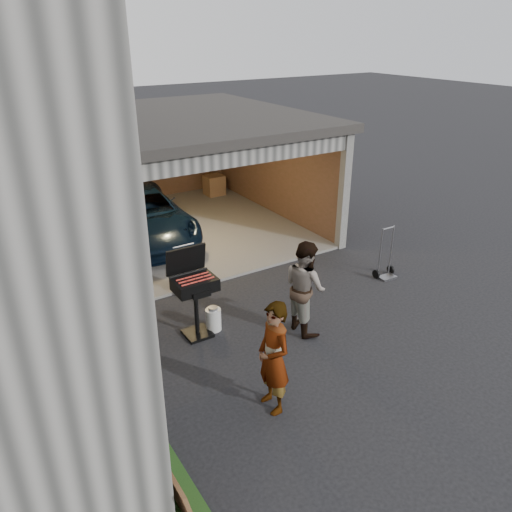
{
  "coord_description": "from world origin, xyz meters",
  "views": [
    {
      "loc": [
        -3.56,
        -4.58,
        4.77
      ],
      "look_at": [
        0.62,
        2.07,
        1.15
      ],
      "focal_mm": 35.0,
      "sensor_mm": 36.0,
      "label": 1
    }
  ],
  "objects_px": {
    "minivan": "(140,217)",
    "propane_tank": "(213,319)",
    "plywood_panel": "(178,496)",
    "hand_truck": "(386,268)",
    "bbq_grill": "(194,287)",
    "woman": "(274,358)",
    "man": "(305,287)"
  },
  "relations": [
    {
      "from": "hand_truck",
      "to": "propane_tank",
      "type": "bearing_deg",
      "value": 179.59
    },
    {
      "from": "bbq_grill",
      "to": "hand_truck",
      "type": "bearing_deg",
      "value": -2.19
    },
    {
      "from": "bbq_grill",
      "to": "hand_truck",
      "type": "xyz_separation_m",
      "value": [
        4.28,
        -0.16,
        -0.7
      ]
    },
    {
      "from": "plywood_panel",
      "to": "propane_tank",
      "type": "bearing_deg",
      "value": 57.11
    },
    {
      "from": "plywood_panel",
      "to": "hand_truck",
      "type": "bearing_deg",
      "value": 26.82
    },
    {
      "from": "man",
      "to": "propane_tank",
      "type": "height_order",
      "value": "man"
    },
    {
      "from": "plywood_panel",
      "to": "man",
      "type": "bearing_deg",
      "value": 35.1
    },
    {
      "from": "bbq_grill",
      "to": "propane_tank",
      "type": "distance_m",
      "value": 0.78
    },
    {
      "from": "woman",
      "to": "man",
      "type": "distance_m",
      "value": 2.05
    },
    {
      "from": "plywood_panel",
      "to": "woman",
      "type": "bearing_deg",
      "value": 29.15
    },
    {
      "from": "propane_tank",
      "to": "hand_truck",
      "type": "distance_m",
      "value": 3.97
    },
    {
      "from": "minivan",
      "to": "man",
      "type": "distance_m",
      "value": 5.37
    },
    {
      "from": "man",
      "to": "plywood_panel",
      "type": "xyz_separation_m",
      "value": [
        -3.38,
        -2.38,
        -0.33
      ]
    },
    {
      "from": "woman",
      "to": "propane_tank",
      "type": "bearing_deg",
      "value": 176.84
    },
    {
      "from": "minivan",
      "to": "propane_tank",
      "type": "xyz_separation_m",
      "value": [
        -0.37,
        -4.48,
        -0.39
      ]
    },
    {
      "from": "woman",
      "to": "bbq_grill",
      "type": "relative_size",
      "value": 1.06
    },
    {
      "from": "propane_tank",
      "to": "plywood_panel",
      "type": "relative_size",
      "value": 0.4
    },
    {
      "from": "woman",
      "to": "hand_truck",
      "type": "distance_m",
      "value": 4.68
    },
    {
      "from": "bbq_grill",
      "to": "hand_truck",
      "type": "distance_m",
      "value": 4.34
    },
    {
      "from": "propane_tank",
      "to": "plywood_panel",
      "type": "xyz_separation_m",
      "value": [
        -2.05,
        -3.17,
        0.29
      ]
    },
    {
      "from": "woman",
      "to": "propane_tank",
      "type": "height_order",
      "value": "woman"
    },
    {
      "from": "woman",
      "to": "plywood_panel",
      "type": "xyz_separation_m",
      "value": [
        -1.84,
        -1.03,
        -0.33
      ]
    },
    {
      "from": "propane_tank",
      "to": "hand_truck",
      "type": "xyz_separation_m",
      "value": [
        3.97,
        -0.13,
        0.01
      ]
    },
    {
      "from": "minivan",
      "to": "man",
      "type": "xyz_separation_m",
      "value": [
        0.96,
        -5.28,
        0.23
      ]
    },
    {
      "from": "woman",
      "to": "propane_tank",
      "type": "distance_m",
      "value": 2.24
    },
    {
      "from": "woman",
      "to": "bbq_grill",
      "type": "bearing_deg",
      "value": -174.91
    },
    {
      "from": "plywood_panel",
      "to": "hand_truck",
      "type": "relative_size",
      "value": 0.9
    },
    {
      "from": "minivan",
      "to": "bbq_grill",
      "type": "height_order",
      "value": "bbq_grill"
    },
    {
      "from": "bbq_grill",
      "to": "propane_tank",
      "type": "xyz_separation_m",
      "value": [
        0.31,
        -0.04,
        -0.71
      ]
    },
    {
      "from": "minivan",
      "to": "propane_tank",
      "type": "height_order",
      "value": "minivan"
    },
    {
      "from": "bbq_grill",
      "to": "plywood_panel",
      "type": "bearing_deg",
      "value": -118.48
    },
    {
      "from": "minivan",
      "to": "propane_tank",
      "type": "relative_size",
      "value": 10.7
    }
  ]
}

